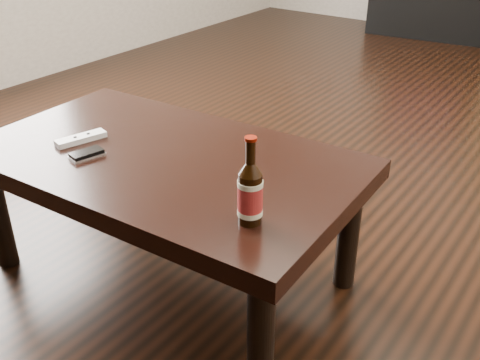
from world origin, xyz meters
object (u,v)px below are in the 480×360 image
Objects in this scene: coffee_table at (165,172)px; phone at (87,154)px; tv_stand at (442,8)px; remote at (81,139)px; beer_bottle at (250,193)px.

phone is (-0.18, -0.14, 0.07)m from coffee_table.
tv_stand is 3.92m from remote.
beer_bottle is at bearing -84.94° from tv_stand.
beer_bottle is at bearing 9.80° from remote.
coffee_table is at bearing 31.63° from remote.
beer_bottle is at bearing -20.19° from coffee_table.
beer_bottle reaches higher than phone.
tv_stand is 3.99m from phone.
remote reaches higher than phone.
remote reaches higher than tv_stand.
tv_stand is 3.85m from coffee_table.
beer_bottle is 0.72m from remote.
beer_bottle reaches higher than tv_stand.
tv_stand is 0.92× the size of coffee_table.
remote reaches higher than coffee_table.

